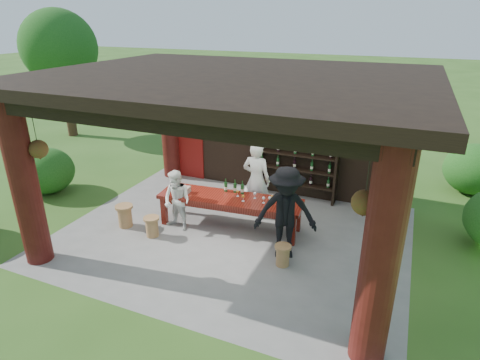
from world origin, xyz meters
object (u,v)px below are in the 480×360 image
at_px(wine_shelf, 295,162).
at_px(stool_near_left, 152,226).
at_px(host, 256,180).
at_px(napkin_basket, 184,189).
at_px(stool_far_left, 125,215).
at_px(guest_woman, 177,201).
at_px(guest_man, 286,213).
at_px(stool_near_right, 283,255).
at_px(tasting_table, 230,202).

height_order(wine_shelf, stool_near_left, wine_shelf).
bearing_deg(host, napkin_basket, 35.79).
distance_m(stool_far_left, guest_woman, 1.31).
distance_m(host, guest_woman, 1.90).
relative_size(stool_near_left, guest_man, 0.24).
relative_size(stool_near_right, guest_woman, 0.31).
relative_size(wine_shelf, stool_near_right, 5.18).
distance_m(wine_shelf, stool_far_left, 4.43).
xyz_separation_m(stool_far_left, host, (2.58, 1.66, 0.66)).
distance_m(tasting_table, stool_near_left, 1.80).
height_order(stool_near_left, stool_near_right, stool_near_left).
relative_size(stool_near_left, host, 0.24).
bearing_deg(stool_far_left, wine_shelf, 44.90).
bearing_deg(guest_woman, stool_far_left, -151.13).
relative_size(stool_near_right, stool_far_left, 0.82).
height_order(host, guest_man, guest_man).
bearing_deg(stool_near_left, stool_far_left, 170.99).
xyz_separation_m(tasting_table, stool_near_right, (1.56, -0.98, -0.40)).
relative_size(tasting_table, napkin_basket, 12.72).
height_order(wine_shelf, stool_far_left, wine_shelf).
height_order(stool_near_right, stool_far_left, stool_far_left).
distance_m(wine_shelf, guest_woman, 3.32).
bearing_deg(guest_man, stool_near_left, 168.90).
xyz_separation_m(host, napkin_basket, (-1.42, -0.92, -0.11)).
bearing_deg(wine_shelf, host, -109.96).
bearing_deg(stool_near_left, guest_man, 7.89).
bearing_deg(stool_near_left, guest_woman, 56.41).
distance_m(tasting_table, guest_woman, 1.18).
bearing_deg(wine_shelf, stool_near_left, -125.24).
height_order(stool_near_left, guest_man, guest_man).
height_order(guest_woman, napkin_basket, guest_woman).
xyz_separation_m(wine_shelf, guest_man, (0.62, -2.82, -0.03)).
distance_m(stool_near_right, stool_far_left, 3.80).
xyz_separation_m(stool_far_left, napkin_basket, (1.16, 0.75, 0.54)).
height_order(stool_far_left, host, host).
distance_m(tasting_table, stool_near_right, 1.89).
bearing_deg(wine_shelf, napkin_basket, -129.62).
bearing_deg(stool_near_left, host, 45.60).
bearing_deg(wine_shelf, guest_man, -77.60).
distance_m(guest_woman, napkin_basket, 0.37).
distance_m(stool_far_left, napkin_basket, 1.48).
bearing_deg(napkin_basket, guest_man, -10.53).
relative_size(stool_far_left, host, 0.28).
height_order(stool_near_right, napkin_basket, napkin_basket).
height_order(tasting_table, napkin_basket, napkin_basket).
distance_m(stool_far_left, guest_man, 3.79).
distance_m(wine_shelf, tasting_table, 2.37).
height_order(stool_near_left, guest_woman, guest_woman).
relative_size(stool_near_left, stool_far_left, 0.87).
bearing_deg(guest_man, wine_shelf, 83.41).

